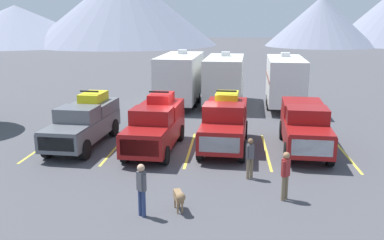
{
  "coord_description": "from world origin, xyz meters",
  "views": [
    {
      "loc": [
        1.81,
        -19.23,
        6.13
      ],
      "look_at": [
        0.0,
        0.91,
        1.2
      ],
      "focal_mm": 39.26,
      "sensor_mm": 36.0,
      "label": 1
    }
  ],
  "objects_px": {
    "person_c": "(250,156)",
    "person_b": "(141,187)",
    "pickup_truck_c": "(225,122)",
    "camper_trailer_a": "(180,77)",
    "person_a": "(286,173)",
    "camper_trailer_b": "(224,78)",
    "pickup_truck_a": "(85,121)",
    "camper_trailer_c": "(285,80)",
    "pickup_truck_b": "(156,125)",
    "dog": "(179,197)",
    "pickup_truck_d": "(305,125)"
  },
  "relations": [
    {
      "from": "person_c",
      "to": "person_b",
      "type": "bearing_deg",
      "value": -134.91
    },
    {
      "from": "pickup_truck_c",
      "to": "person_b",
      "type": "distance_m",
      "value": 8.03
    },
    {
      "from": "pickup_truck_d",
      "to": "pickup_truck_b",
      "type": "bearing_deg",
      "value": -175.55
    },
    {
      "from": "camper_trailer_a",
      "to": "camper_trailer_b",
      "type": "xyz_separation_m",
      "value": [
        3.14,
        0.24,
        -0.07
      ]
    },
    {
      "from": "pickup_truck_c",
      "to": "camper_trailer_c",
      "type": "relative_size",
      "value": 0.74
    },
    {
      "from": "pickup_truck_a",
      "to": "pickup_truck_d",
      "type": "bearing_deg",
      "value": 0.42
    },
    {
      "from": "pickup_truck_c",
      "to": "camper_trailer_b",
      "type": "distance_m",
      "value": 10.15
    },
    {
      "from": "pickup_truck_c",
      "to": "camper_trailer_b",
      "type": "bearing_deg",
      "value": 91.0
    },
    {
      "from": "camper_trailer_b",
      "to": "person_a",
      "type": "bearing_deg",
      "value": -81.77
    },
    {
      "from": "person_b",
      "to": "person_c",
      "type": "xyz_separation_m",
      "value": [
        3.53,
        3.54,
        -0.06
      ]
    },
    {
      "from": "pickup_truck_a",
      "to": "camper_trailer_a",
      "type": "xyz_separation_m",
      "value": [
        3.57,
        10.08,
        0.87
      ]
    },
    {
      "from": "pickup_truck_c",
      "to": "person_b",
      "type": "height_order",
      "value": "pickup_truck_c"
    },
    {
      "from": "pickup_truck_b",
      "to": "camper_trailer_b",
      "type": "height_order",
      "value": "camper_trailer_b"
    },
    {
      "from": "camper_trailer_b",
      "to": "person_b",
      "type": "height_order",
      "value": "camper_trailer_b"
    },
    {
      "from": "pickup_truck_b",
      "to": "pickup_truck_c",
      "type": "xyz_separation_m",
      "value": [
        3.26,
        0.66,
        0.03
      ]
    },
    {
      "from": "camper_trailer_a",
      "to": "person_a",
      "type": "bearing_deg",
      "value": -70.98
    },
    {
      "from": "camper_trailer_c",
      "to": "pickup_truck_b",
      "type": "bearing_deg",
      "value": -125.62
    },
    {
      "from": "pickup_truck_c",
      "to": "pickup_truck_b",
      "type": "bearing_deg",
      "value": -168.57
    },
    {
      "from": "camper_trailer_a",
      "to": "camper_trailer_b",
      "type": "relative_size",
      "value": 1.05
    },
    {
      "from": "pickup_truck_a",
      "to": "camper_trailer_c",
      "type": "relative_size",
      "value": 0.77
    },
    {
      "from": "pickup_truck_d",
      "to": "person_a",
      "type": "xyz_separation_m",
      "value": [
        -1.61,
        -5.86,
        -0.19
      ]
    },
    {
      "from": "dog",
      "to": "camper_trailer_b",
      "type": "bearing_deg",
      "value": 86.14
    },
    {
      "from": "pickup_truck_c",
      "to": "person_a",
      "type": "bearing_deg",
      "value": -70.18
    },
    {
      "from": "pickup_truck_a",
      "to": "dog",
      "type": "distance_m",
      "value": 8.99
    },
    {
      "from": "pickup_truck_a",
      "to": "person_b",
      "type": "relative_size",
      "value": 3.33
    },
    {
      "from": "person_a",
      "to": "person_b",
      "type": "relative_size",
      "value": 0.99
    },
    {
      "from": "pickup_truck_a",
      "to": "pickup_truck_c",
      "type": "relative_size",
      "value": 1.04
    },
    {
      "from": "pickup_truck_c",
      "to": "person_a",
      "type": "xyz_separation_m",
      "value": [
        2.15,
        -5.97,
        -0.24
      ]
    },
    {
      "from": "pickup_truck_c",
      "to": "camper_trailer_a",
      "type": "bearing_deg",
      "value": 108.54
    },
    {
      "from": "pickup_truck_d",
      "to": "person_a",
      "type": "relative_size",
      "value": 3.34
    },
    {
      "from": "pickup_truck_d",
      "to": "person_a",
      "type": "height_order",
      "value": "pickup_truck_d"
    },
    {
      "from": "camper_trailer_c",
      "to": "person_c",
      "type": "xyz_separation_m",
      "value": [
        -2.96,
        -13.55,
        -1.05
      ]
    },
    {
      "from": "pickup_truck_b",
      "to": "pickup_truck_c",
      "type": "distance_m",
      "value": 3.32
    },
    {
      "from": "pickup_truck_c",
      "to": "person_c",
      "type": "distance_m",
      "value": 4.23
    },
    {
      "from": "pickup_truck_b",
      "to": "person_b",
      "type": "xyz_separation_m",
      "value": [
        0.76,
        -6.97,
        -0.2
      ]
    },
    {
      "from": "person_c",
      "to": "person_a",
      "type": "bearing_deg",
      "value": -59.47
    },
    {
      "from": "pickup_truck_c",
      "to": "camper_trailer_b",
      "type": "xyz_separation_m",
      "value": [
        -0.18,
        10.12,
        0.74
      ]
    },
    {
      "from": "pickup_truck_b",
      "to": "camper_trailer_b",
      "type": "distance_m",
      "value": 11.24
    },
    {
      "from": "person_b",
      "to": "dog",
      "type": "height_order",
      "value": "person_b"
    },
    {
      "from": "pickup_truck_c",
      "to": "person_b",
      "type": "relative_size",
      "value": 3.21
    },
    {
      "from": "person_b",
      "to": "pickup_truck_b",
      "type": "bearing_deg",
      "value": 96.25
    },
    {
      "from": "pickup_truck_a",
      "to": "dog",
      "type": "bearing_deg",
      "value": -51.87
    },
    {
      "from": "pickup_truck_c",
      "to": "camper_trailer_a",
      "type": "relative_size",
      "value": 0.69
    },
    {
      "from": "camper_trailer_b",
      "to": "person_b",
      "type": "relative_size",
      "value": 4.43
    },
    {
      "from": "person_a",
      "to": "pickup_truck_d",
      "type": "bearing_deg",
      "value": 74.64
    },
    {
      "from": "camper_trailer_b",
      "to": "person_b",
      "type": "xyz_separation_m",
      "value": [
        -2.31,
        -17.75,
        -0.97
      ]
    },
    {
      "from": "camper_trailer_a",
      "to": "person_c",
      "type": "xyz_separation_m",
      "value": [
        4.36,
        -13.97,
        -1.1
      ]
    },
    {
      "from": "pickup_truck_b",
      "to": "person_b",
      "type": "relative_size",
      "value": 3.14
    },
    {
      "from": "person_c",
      "to": "dog",
      "type": "bearing_deg",
      "value": -127.12
    },
    {
      "from": "pickup_truck_b",
      "to": "dog",
      "type": "height_order",
      "value": "pickup_truck_b"
    }
  ]
}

